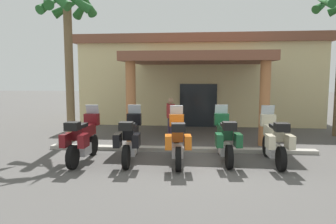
# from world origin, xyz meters

# --- Properties ---
(ground_plane) EXTENTS (80.00, 80.00, 0.00)m
(ground_plane) POSITION_xyz_m (0.00, 0.00, 0.00)
(ground_plane) COLOR #514F4C
(motel_building) EXTENTS (12.70, 10.22, 4.55)m
(motel_building) POSITION_xyz_m (0.07, 8.97, 2.32)
(motel_building) COLOR beige
(motel_building) RESTS_ON ground_plane
(motorcycle_maroon) EXTENTS (0.71, 2.21, 1.61)m
(motorcycle_maroon) POSITION_xyz_m (-3.40, -0.36, 0.70)
(motorcycle_maroon) COLOR black
(motorcycle_maroon) RESTS_ON ground_plane
(motorcycle_black) EXTENTS (0.72, 2.21, 1.61)m
(motorcycle_black) POSITION_xyz_m (-2.01, -0.22, 0.70)
(motorcycle_black) COLOR black
(motorcycle_black) RESTS_ON ground_plane
(motorcycle_orange) EXTENTS (0.74, 2.21, 1.61)m
(motorcycle_orange) POSITION_xyz_m (-0.63, -0.31, 0.70)
(motorcycle_orange) COLOR black
(motorcycle_orange) RESTS_ON ground_plane
(motorcycle_green) EXTENTS (0.73, 2.21, 1.61)m
(motorcycle_green) POSITION_xyz_m (0.75, 0.04, 0.70)
(motorcycle_green) COLOR black
(motorcycle_green) RESTS_ON ground_plane
(motorcycle_cream) EXTENTS (0.71, 2.21, 1.61)m
(motorcycle_cream) POSITION_xyz_m (2.13, -0.05, 0.70)
(motorcycle_cream) COLOR black
(motorcycle_cream) RESTS_ON ground_plane
(pedestrian) EXTENTS (0.37, 0.43, 1.62)m
(pedestrian) POSITION_xyz_m (-1.13, 3.51, 0.93)
(pedestrian) COLOR #3F334C
(pedestrian) RESTS_ON ground_plane
(palm_tree_roadside) EXTENTS (2.30, 2.31, 5.80)m
(palm_tree_roadside) POSITION_xyz_m (-4.91, 2.50, 4.51)
(palm_tree_roadside) COLOR brown
(palm_tree_roadside) RESTS_ON ground_plane
(curb_strip) EXTENTS (8.91, 0.36, 0.12)m
(curb_strip) POSITION_xyz_m (-0.63, 1.24, 0.06)
(curb_strip) COLOR #ADA89E
(curb_strip) RESTS_ON ground_plane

